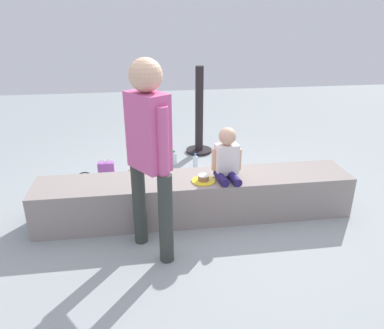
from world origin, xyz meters
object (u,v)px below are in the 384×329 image
Objects in this scene: gift_bag at (106,172)px; water_bottle_near_gift at (174,158)px; adult_standing at (149,144)px; handbag_brown_canvas at (141,181)px; child_seated at (227,156)px; handbag_black_leather at (87,191)px; water_bottle_far_side at (195,161)px; cake_plate at (203,179)px.

water_bottle_near_gift is (0.83, 0.42, -0.04)m from gift_bag.
gift_bag reaches higher than water_bottle_near_gift.
adult_standing is 4.43× the size of handbag_brown_canvas.
handbag_black_leather is at bearing 160.64° from child_seated.
handbag_brown_canvas is (0.39, -0.34, 0.01)m from gift_bag.
water_bottle_near_gift is 0.55× the size of handbag_black_leather.
adult_standing is 4.68× the size of handbag_black_leather.
child_seated is 2.60× the size of water_bottle_near_gift.
water_bottle_near_gift is 1.33m from handbag_black_leather.
adult_standing is 1.36m from handbag_brown_canvas.
handbag_brown_canvas reaches higher than handbag_black_leather.
child_seated is 1.12m from handbag_brown_canvas.
water_bottle_far_side is 0.92m from handbag_brown_canvas.
handbag_black_leather is (-1.37, 0.48, -0.50)m from child_seated.
gift_bag is 0.52m from handbag_brown_canvas.
gift_bag is (-0.48, 1.42, -0.83)m from adult_standing.
cake_plate is 0.67× the size of handbag_black_leather.
handbag_black_leather is 0.58m from handbag_brown_canvas.
water_bottle_far_side is (1.09, 0.26, -0.03)m from gift_bag.
water_bottle_far_side is at bearing 13.28° from gift_bag.
handbag_brown_canvas is (-0.81, 0.60, -0.49)m from child_seated.
child_seated is 0.30m from cake_plate.
child_seated reaches higher than water_bottle_far_side.
adult_standing reaches higher than gift_bag.
handbag_black_leather is (-1.14, 0.54, -0.31)m from cake_plate.
adult_standing reaches higher than handbag_brown_canvas.
water_bottle_near_gift is 0.88m from handbag_brown_canvas.
child_seated is 0.92m from adult_standing.
gift_bag is 0.49m from handbag_black_leather.
gift_bag reaches higher than water_bottle_far_side.
adult_standing reaches higher than water_bottle_far_side.
child_seated is 1.54m from handbag_black_leather.
adult_standing is 1.98m from water_bottle_far_side.
cake_plate is at bearing -48.70° from handbag_brown_canvas.
handbag_brown_canvas reaches higher than water_bottle_far_side.
cake_plate is 1.16× the size of water_bottle_far_side.
gift_bag is 0.93m from water_bottle_near_gift.
child_seated is 1.44× the size of handbag_black_leather.
cake_plate reaches higher than handbag_black_leather.
adult_standing is (-0.72, -0.48, 0.33)m from child_seated.
cake_plate is at bearing -25.11° from handbag_black_leather.
water_bottle_far_side is at bearing 95.30° from child_seated.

